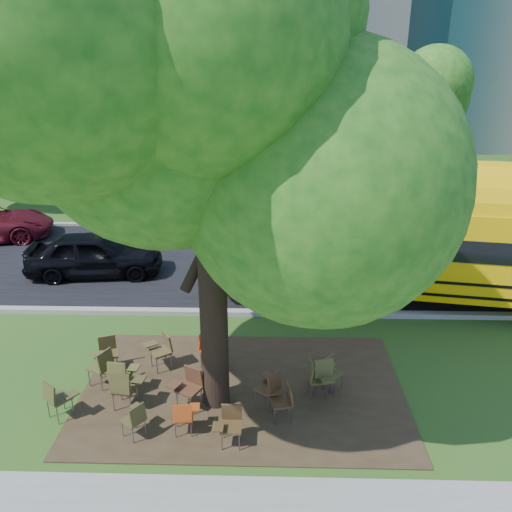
{
  "coord_description": "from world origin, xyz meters",
  "views": [
    {
      "loc": [
        1.54,
        -9.68,
        6.75
      ],
      "look_at": [
        1.19,
        3.13,
        1.76
      ],
      "focal_mm": 35.0,
      "sensor_mm": 36.0,
      "label": 1
    }
  ],
  "objects_px": {
    "chair_15": "(107,350)",
    "black_car": "(95,254)",
    "chair_12": "(331,370)",
    "chair_0": "(124,386)",
    "chair_13": "(323,370)",
    "chair_2": "(135,417)",
    "chair_11": "(270,385)",
    "chair_3": "(189,384)",
    "chair_4": "(184,415)",
    "chair_7": "(316,376)",
    "chair_8": "(102,363)",
    "chair_5": "(230,422)",
    "chair_9": "(162,347)",
    "main_tree": "(207,128)",
    "chair_6": "(284,398)",
    "school_bus": "(446,246)",
    "chair_10": "(209,346)",
    "chair_14": "(57,396)",
    "chair_1": "(121,373)"
  },
  "relations": [
    {
      "from": "chair_15",
      "to": "black_car",
      "type": "distance_m",
      "value": 5.95
    },
    {
      "from": "chair_12",
      "to": "chair_0",
      "type": "bearing_deg",
      "value": -36.42
    },
    {
      "from": "chair_13",
      "to": "black_car",
      "type": "relative_size",
      "value": 0.21
    },
    {
      "from": "chair_2",
      "to": "chair_11",
      "type": "xyz_separation_m",
      "value": [
        2.56,
        0.98,
        0.06
      ]
    },
    {
      "from": "chair_3",
      "to": "black_car",
      "type": "bearing_deg",
      "value": -30.19
    },
    {
      "from": "chair_13",
      "to": "chair_4",
      "type": "bearing_deg",
      "value": -167.75
    },
    {
      "from": "chair_4",
      "to": "chair_7",
      "type": "height_order",
      "value": "chair_7"
    },
    {
      "from": "chair_0",
      "to": "chair_8",
      "type": "distance_m",
      "value": 1.08
    },
    {
      "from": "chair_5",
      "to": "chair_9",
      "type": "xyz_separation_m",
      "value": [
        -1.77,
        2.47,
        0.05
      ]
    },
    {
      "from": "chair_2",
      "to": "chair_12",
      "type": "distance_m",
      "value": 4.22
    },
    {
      "from": "chair_9",
      "to": "black_car",
      "type": "xyz_separation_m",
      "value": [
        -3.35,
        5.45,
        0.2
      ]
    },
    {
      "from": "main_tree",
      "to": "chair_6",
      "type": "xyz_separation_m",
      "value": [
        1.41,
        -0.51,
        -5.2
      ]
    },
    {
      "from": "chair_7",
      "to": "black_car",
      "type": "height_order",
      "value": "black_car"
    },
    {
      "from": "school_bus",
      "to": "chair_4",
      "type": "bearing_deg",
      "value": -129.38
    },
    {
      "from": "chair_3",
      "to": "chair_4",
      "type": "height_order",
      "value": "chair_3"
    },
    {
      "from": "chair_7",
      "to": "chair_10",
      "type": "bearing_deg",
      "value": -122.44
    },
    {
      "from": "chair_3",
      "to": "chair_2",
      "type": "bearing_deg",
      "value": 74.98
    },
    {
      "from": "chair_6",
      "to": "chair_9",
      "type": "relative_size",
      "value": 0.9
    },
    {
      "from": "chair_10",
      "to": "chair_14",
      "type": "relative_size",
      "value": 1.07
    },
    {
      "from": "chair_5",
      "to": "chair_14",
      "type": "distance_m",
      "value": 3.57
    },
    {
      "from": "school_bus",
      "to": "chair_15",
      "type": "height_order",
      "value": "school_bus"
    },
    {
      "from": "school_bus",
      "to": "chair_13",
      "type": "distance_m",
      "value": 6.15
    },
    {
      "from": "chair_1",
      "to": "chair_8",
      "type": "distance_m",
      "value": 0.59
    },
    {
      "from": "chair_5",
      "to": "chair_12",
      "type": "height_order",
      "value": "chair_5"
    },
    {
      "from": "school_bus",
      "to": "chair_9",
      "type": "distance_m",
      "value": 8.55
    },
    {
      "from": "main_tree",
      "to": "chair_4",
      "type": "bearing_deg",
      "value": -116.09
    },
    {
      "from": "chair_14",
      "to": "chair_2",
      "type": "bearing_deg",
      "value": 20.62
    },
    {
      "from": "chair_14",
      "to": "chair_9",
      "type": "bearing_deg",
      "value": 83.8
    },
    {
      "from": "chair_7",
      "to": "chair_9",
      "type": "height_order",
      "value": "chair_9"
    },
    {
      "from": "chair_7",
      "to": "black_car",
      "type": "distance_m",
      "value": 9.42
    },
    {
      "from": "chair_0",
      "to": "chair_2",
      "type": "relative_size",
      "value": 1.22
    },
    {
      "from": "chair_1",
      "to": "chair_7",
      "type": "relative_size",
      "value": 1.02
    },
    {
      "from": "chair_7",
      "to": "chair_5",
      "type": "bearing_deg",
      "value": -58.14
    },
    {
      "from": "chair_1",
      "to": "chair_3",
      "type": "xyz_separation_m",
      "value": [
        1.53,
        -0.37,
        0.02
      ]
    },
    {
      "from": "chair_4",
      "to": "chair_9",
      "type": "xyz_separation_m",
      "value": [
        -0.88,
        2.26,
        0.08
      ]
    },
    {
      "from": "chair_9",
      "to": "chair_1",
      "type": "bearing_deg",
      "value": 113.11
    },
    {
      "from": "chair_12",
      "to": "chair_14",
      "type": "relative_size",
      "value": 0.88
    },
    {
      "from": "chair_15",
      "to": "chair_3",
      "type": "bearing_deg",
      "value": 127.02
    },
    {
      "from": "chair_10",
      "to": "chair_14",
      "type": "distance_m",
      "value": 3.41
    },
    {
      "from": "chair_13",
      "to": "main_tree",
      "type": "bearing_deg",
      "value": 174.92
    },
    {
      "from": "chair_5",
      "to": "chair_12",
      "type": "relative_size",
      "value": 1.07
    },
    {
      "from": "chair_3",
      "to": "chair_7",
      "type": "bearing_deg",
      "value": -143.18
    },
    {
      "from": "chair_12",
      "to": "chair_15",
      "type": "bearing_deg",
      "value": -53.94
    },
    {
      "from": "chair_7",
      "to": "chair_12",
      "type": "xyz_separation_m",
      "value": [
        0.35,
        0.31,
        -0.06
      ]
    },
    {
      "from": "chair_4",
      "to": "chair_8",
      "type": "xyz_separation_m",
      "value": [
        -2.05,
        1.53,
        0.09
      ]
    },
    {
      "from": "chair_12",
      "to": "chair_14",
      "type": "xyz_separation_m",
      "value": [
        -5.59,
        -1.15,
        0.06
      ]
    },
    {
      "from": "chair_7",
      "to": "chair_8",
      "type": "bearing_deg",
      "value": -101.9
    },
    {
      "from": "chair_0",
      "to": "chair_7",
      "type": "height_order",
      "value": "chair_0"
    },
    {
      "from": "school_bus",
      "to": "chair_10",
      "type": "relative_size",
      "value": 13.75
    },
    {
      "from": "chair_9",
      "to": "chair_7",
      "type": "bearing_deg",
      "value": -140.09
    }
  ]
}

